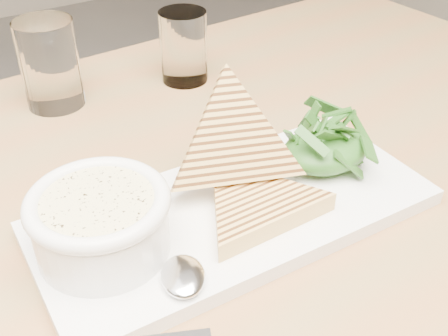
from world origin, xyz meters
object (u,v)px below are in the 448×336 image
table_top (231,204)px  glass_far (184,47)px  glass_near (50,64)px  platter (235,213)px  soup_bowl (102,229)px

table_top → glass_far: 0.28m
table_top → glass_near: 0.31m
table_top → platter: bearing=-119.2°
platter → soup_bowl: size_ratio=3.34×
table_top → soup_bowl: 0.17m
soup_bowl → glass_near: glass_near is taller
table_top → glass_near: glass_near is taller
table_top → platter: 0.06m
glass_far → glass_near: bearing=170.4°
table_top → glass_near: size_ratio=10.57×
platter → glass_far: size_ratio=3.89×
glass_near → glass_far: size_ratio=1.14×
platter → soup_bowl: soup_bowl is taller
platter → glass_near: size_ratio=3.41×
glass_near → table_top: bearing=-72.2°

